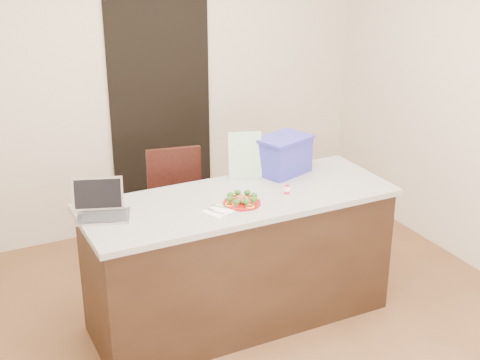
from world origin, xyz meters
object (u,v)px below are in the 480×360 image
plate (242,203)px  chair (180,202)px  yogurt_bottle (287,191)px  blue_box (283,155)px  island (240,259)px  napkin (218,211)px  laptop (101,206)px

plate → chair: (-0.04, 1.00, -0.39)m
yogurt_bottle → blue_box: bearing=63.8°
island → yogurt_bottle: bearing=-23.6°
napkin → yogurt_bottle: bearing=3.4°
island → plate: bearing=-108.9°
chair → island: bearing=-74.3°
plate → napkin: bearing=-167.1°
island → chair: chair is taller
plate → laptop: bearing=164.3°
yogurt_bottle → blue_box: 0.43m
island → laptop: laptop is taller
island → yogurt_bottle: yogurt_bottle is taller
napkin → laptop: 0.72m
napkin → chair: bearing=82.0°
island → chair: size_ratio=2.15×
plate → napkin: plate is taller
napkin → blue_box: size_ratio=0.34×
plate → blue_box: (0.51, 0.36, 0.13)m
chair → napkin: bearing=-87.2°
napkin → laptop: size_ratio=0.40×
island → plate: size_ratio=8.65×
island → blue_box: (0.47, 0.25, 0.59)m
blue_box → napkin: bearing=-168.7°
blue_box → chair: (-0.54, 0.64, -0.51)m
island → chair: 0.90m
island → yogurt_bottle: (0.28, -0.12, 0.49)m
yogurt_bottle → laptop: size_ratio=0.21×
napkin → chair: 1.12m
laptop → blue_box: size_ratio=0.84×
yogurt_bottle → chair: size_ratio=0.08×
plate → chair: 1.08m
island → napkin: napkin is taller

